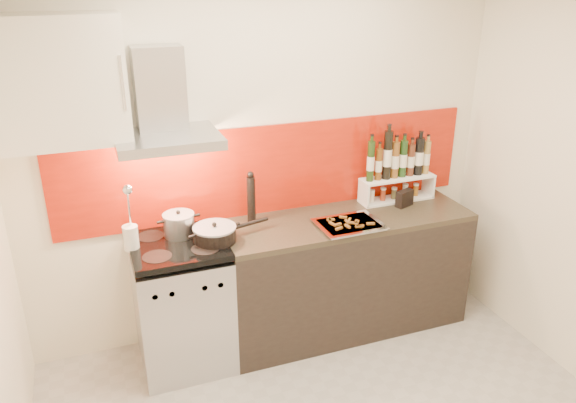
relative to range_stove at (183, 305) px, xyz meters
name	(u,v)px	position (x,y,z in m)	size (l,w,h in m)	color
back_wall	(266,159)	(0.70, 0.30, 0.86)	(3.40, 0.02, 2.60)	silver
backsplash	(273,169)	(0.75, 0.29, 0.78)	(3.00, 0.02, 0.64)	#9B1708
range_stove	(183,305)	(0.00, 0.00, 0.00)	(0.60, 0.60, 0.91)	#B7B7BA
counter	(344,272)	(1.20, 0.00, 0.01)	(1.80, 0.60, 0.90)	black
range_hood	(163,109)	(0.00, 0.14, 1.30)	(0.62, 0.50, 0.61)	#B7B7BA
upper_cabinet	(60,81)	(-0.55, 0.13, 1.51)	(0.70, 0.35, 0.72)	white
stock_pot	(179,225)	(0.03, 0.10, 0.55)	(0.21, 0.21, 0.18)	#B7B7BA
saute_pan	(216,233)	(0.24, -0.05, 0.52)	(0.53, 0.28, 0.13)	black
utensil_jar	(130,230)	(-0.28, 0.02, 0.59)	(0.10, 0.14, 0.46)	silver
pepper_mill	(251,198)	(0.55, 0.16, 0.64)	(0.06, 0.06, 0.37)	black
step_shelf	(398,170)	(1.69, 0.16, 0.70)	(0.58, 0.16, 0.55)	white
caddy_box	(405,198)	(1.69, 0.04, 0.52)	(0.14, 0.06, 0.12)	black
baking_tray	(349,224)	(1.14, -0.14, 0.47)	(0.44, 0.34, 0.03)	silver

